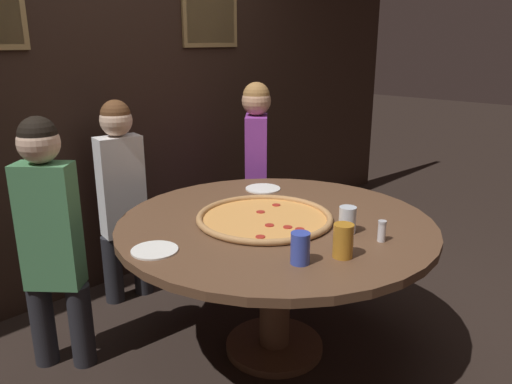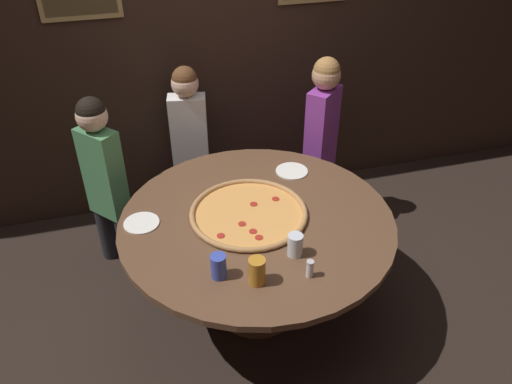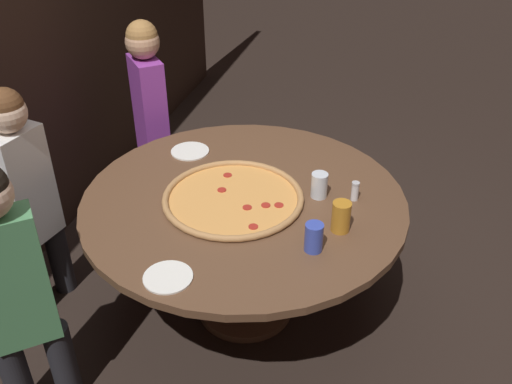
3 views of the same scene
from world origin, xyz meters
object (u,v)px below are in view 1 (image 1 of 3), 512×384
Objects in this scene: diner_far_right at (122,190)px; diner_side_right at (50,232)px; dining_table at (275,245)px; white_plate_near_front at (263,189)px; white_plate_right_side at (155,250)px; giant_pizza at (265,218)px; drink_cup_near_left at (300,248)px; condiment_shaker at (382,231)px; drink_cup_far_right at (347,220)px; diner_side_left at (256,165)px; drink_cup_by_shaker at (343,241)px.

diner_far_right is 0.99× the size of diner_side_right.
dining_table is 7.51× the size of white_plate_near_front.
white_plate_right_side is (-0.64, 0.13, 0.13)m from dining_table.
drink_cup_near_left reaches higher than giant_pizza.
diner_side_right is (-0.95, 1.23, -0.06)m from condiment_shaker.
condiment_shaker is at bearing -40.41° from white_plate_right_side.
drink_cup_far_right is 1.32m from diner_side_left.
drink_cup_near_left is 1.35× the size of condiment_shaker.
diner_side_left is at bearing 49.60° from drink_cup_near_left.
diner_far_right is 0.95× the size of diner_side_left.
drink_cup_near_left is 0.65× the size of white_plate_right_side.
diner_far_right is at bearing -100.36° from diner_side_right.
condiment_shaker is 0.07× the size of diner_side_left.
diner_far_right reaches higher than drink_cup_by_shaker.
dining_table is 12.54× the size of drink_cup_far_right.
white_plate_near_front is 0.16× the size of diner_side_left.
white_plate_near_front is 0.16× the size of diner_side_right.
white_plate_right_side is (-0.50, 0.62, -0.07)m from drink_cup_by_shaker.
white_plate_near_front is at bearing 50.72° from drink_cup_near_left.
giant_pizza is at bearing 58.38° from drink_cup_near_left.
giant_pizza is 0.61m from white_plate_right_side.
giant_pizza is at bearing 110.48° from diner_far_right.
condiment_shaker is at bearing -84.53° from drink_cup_far_right.
dining_table is 0.67m from white_plate_right_side.
drink_cup_by_shaker reaches higher than drink_cup_near_left.
diner_far_right is (0.43, 0.94, -0.02)m from white_plate_right_side.
drink_cup_near_left reaches higher than condiment_shaker.
dining_table is 10.94× the size of drink_cup_by_shaker.
giant_pizza is 3.39× the size of white_plate_right_side.
diner_side_left is 1.04× the size of diner_side_right.
drink_cup_by_shaker is 0.11× the size of diner_far_right.
diner_far_right is at bearing 65.42° from white_plate_right_side.
dining_table is at bearing -48.69° from giant_pizza.
white_plate_right_side is (-0.33, 0.53, -0.06)m from drink_cup_near_left.
diner_far_right reaches higher than drink_cup_far_right.
diner_far_right is at bearing -56.92° from diner_side_left.
diner_side_right is (-0.79, 0.67, -0.03)m from giant_pizza.
drink_cup_far_right is 0.10× the size of diner_far_right.
diner_side_left reaches higher than condiment_shaker.
drink_cup_near_left is at bearing -173.17° from drink_cup_far_right.
drink_cup_near_left is at bearing 151.99° from drink_cup_by_shaker.
white_plate_near_front is 0.87m from diner_far_right.
white_plate_right_side is at bearing 171.85° from giant_pizza.
dining_table is at bearing 112.04° from diner_far_right.
drink_cup_near_left is (-0.31, -0.40, 0.20)m from dining_table.
drink_cup_by_shaker is 0.11× the size of diner_side_right.
diner_side_right reaches higher than diner_far_right.
diner_side_left is at bearing -126.68° from diner_side_right.
condiment_shaker reaches higher than white_plate_right_side.
dining_table is 1.10m from diner_side_right.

